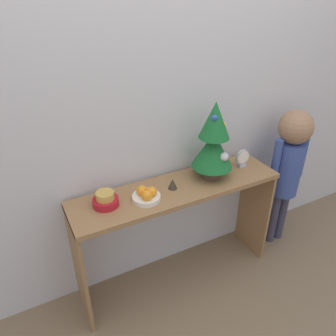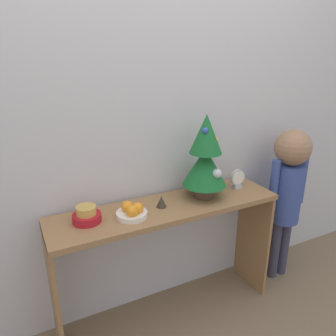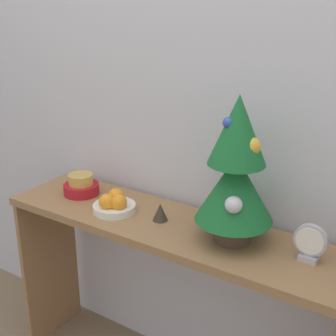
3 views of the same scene
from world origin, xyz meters
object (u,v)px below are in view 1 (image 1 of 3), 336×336
(mini_tree, at_px, (214,141))
(child_figure, at_px, (289,160))
(figurine, at_px, (173,184))
(singing_bowl, at_px, (106,200))
(desk_clock, at_px, (242,158))
(fruit_bowl, at_px, (147,195))

(mini_tree, xyz_separation_m, child_figure, (0.63, -0.03, -0.27))
(mini_tree, bearing_deg, figurine, -177.62)
(mini_tree, xyz_separation_m, figurine, (-0.28, -0.01, -0.21))
(singing_bowl, distance_m, child_figure, 1.31)
(desk_clock, distance_m, child_figure, 0.40)
(fruit_bowl, bearing_deg, child_figure, 0.64)
(mini_tree, height_order, child_figure, mini_tree)
(singing_bowl, xyz_separation_m, desk_clock, (0.93, 0.00, 0.02))
(mini_tree, distance_m, desk_clock, 0.31)
(mini_tree, bearing_deg, desk_clock, 2.54)
(fruit_bowl, height_order, figurine, fruit_bowl)
(desk_clock, bearing_deg, child_figure, -6.73)
(singing_bowl, xyz_separation_m, child_figure, (1.31, -0.04, -0.06))
(fruit_bowl, bearing_deg, singing_bowl, 165.62)
(mini_tree, bearing_deg, fruit_bowl, -174.20)
(figurine, bearing_deg, fruit_bowl, -169.06)
(desk_clock, relative_size, figurine, 1.87)
(figurine, bearing_deg, singing_bowl, 177.06)
(desk_clock, bearing_deg, singing_bowl, -179.87)
(desk_clock, distance_m, figurine, 0.53)
(child_figure, bearing_deg, singing_bowl, 178.10)
(child_figure, bearing_deg, desk_clock, 173.27)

